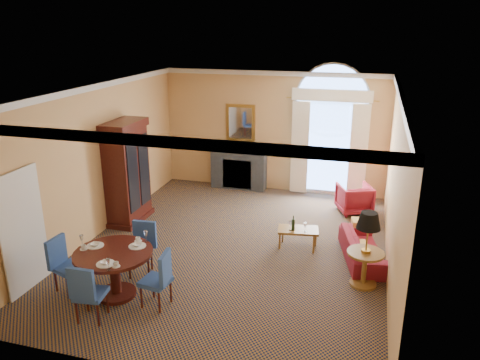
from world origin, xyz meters
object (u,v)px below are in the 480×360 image
(armoire, at_px, (127,174))
(dining_table, at_px, (114,264))
(sofa, at_px, (363,248))
(side_table, at_px, (367,240))
(coffee_table, at_px, (298,230))
(armchair, at_px, (354,198))

(armoire, height_order, dining_table, armoire)
(sofa, height_order, side_table, side_table)
(coffee_table, distance_m, side_table, 1.80)
(sofa, xyz_separation_m, armchair, (-0.29, 2.42, 0.10))
(sofa, bearing_deg, armchair, -6.42)
(armchair, relative_size, coffee_table, 0.88)
(sofa, xyz_separation_m, side_table, (0.05, -0.94, 0.62))
(dining_table, xyz_separation_m, armchair, (3.65, 4.84, -0.25))
(side_table, bearing_deg, coffee_table, 140.71)
(armchair, distance_m, coffee_table, 2.47)
(sofa, height_order, armchair, armchair)
(armchair, xyz_separation_m, coffee_table, (-1.01, -2.26, 0.04))
(dining_table, bearing_deg, side_table, 20.40)
(side_table, bearing_deg, armoire, 164.89)
(sofa, bearing_deg, armoire, 71.48)
(coffee_table, bearing_deg, armchair, 56.86)
(sofa, xyz_separation_m, coffee_table, (-1.29, 0.16, 0.14))
(armchair, xyz_separation_m, side_table, (0.34, -3.36, 0.52))
(armoire, relative_size, dining_table, 1.80)
(coffee_table, bearing_deg, armoire, 166.04)
(armoire, distance_m, sofa, 5.37)
(armchair, height_order, coffee_table, coffee_table)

